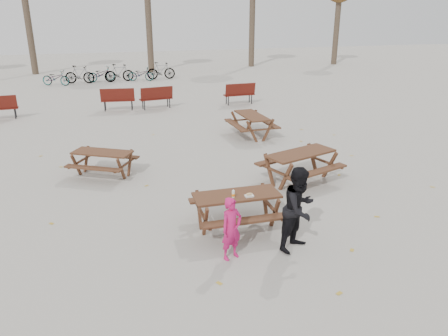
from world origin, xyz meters
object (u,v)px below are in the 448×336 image
object	(u,v)px
soda_bottle	(233,194)
child	(232,229)
food_tray	(249,196)
picnic_table_far	(252,125)
adult	(299,209)
main_picnic_table	(237,202)
picnic_table_east	(300,167)
picnic_table_north	(103,164)

from	to	relation	value
soda_bottle	child	size ratio (longest dim) A/B	0.14
food_tray	picnic_table_far	world-z (taller)	food_tray
adult	soda_bottle	bearing A→B (deg)	104.83
main_picnic_table	adult	bearing A→B (deg)	-51.06
picnic_table_east	main_picnic_table	bearing A→B (deg)	-158.65
food_tray	adult	world-z (taller)	adult
soda_bottle	child	bearing A→B (deg)	-108.31
soda_bottle	adult	distance (m)	1.41
adult	picnic_table_north	distance (m)	6.22
soda_bottle	picnic_table_far	bearing A→B (deg)	68.13
food_tray	picnic_table_north	distance (m)	5.06
food_tray	adult	size ratio (longest dim) A/B	0.11
picnic_table_north	soda_bottle	bearing A→B (deg)	-28.74
food_tray	picnic_table_east	size ratio (longest dim) A/B	0.09
main_picnic_table	picnic_table_north	size ratio (longest dim) A/B	1.11
main_picnic_table	picnic_table_north	world-z (taller)	main_picnic_table
picnic_table_north	picnic_table_far	distance (m)	5.92
soda_bottle	picnic_table_far	size ratio (longest dim) A/B	0.09
adult	picnic_table_far	world-z (taller)	adult
child	adult	size ratio (longest dim) A/B	0.73
soda_bottle	adult	size ratio (longest dim) A/B	0.10
picnic_table_east	child	bearing A→B (deg)	-150.96
soda_bottle	food_tray	bearing A→B (deg)	-8.55
child	picnic_table_east	xyz separation A→B (m)	(2.85, 3.18, -0.20)
food_tray	soda_bottle	world-z (taller)	soda_bottle
child	picnic_table_far	xyz separation A→B (m)	(3.04, 7.74, -0.21)
picnic_table_east	picnic_table_far	distance (m)	4.56
main_picnic_table	soda_bottle	xyz separation A→B (m)	(-0.12, -0.14, 0.26)
child	picnic_table_east	size ratio (longest dim) A/B	0.63
picnic_table_north	picnic_table_far	world-z (taller)	picnic_table_far
child	picnic_table_north	distance (m)	5.55
adult	picnic_table_east	distance (m)	3.54
picnic_table_east	adult	bearing A→B (deg)	-134.43
food_tray	picnic_table_east	world-z (taller)	picnic_table_east
picnic_table_far	soda_bottle	bearing A→B (deg)	154.51
soda_bottle	picnic_table_north	bearing A→B (deg)	122.16
soda_bottle	picnic_table_north	xyz separation A→B (m)	(-2.57, 4.08, -0.50)
food_tray	child	xyz separation A→B (m)	(-0.65, -0.94, -0.18)
main_picnic_table	soda_bottle	size ratio (longest dim) A/B	10.59
soda_bottle	picnic_table_east	xyz separation A→B (m)	(2.52, 2.20, -0.43)
main_picnic_table	soda_bottle	distance (m)	0.32
soda_bottle	picnic_table_far	xyz separation A→B (m)	(2.71, 6.76, -0.45)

